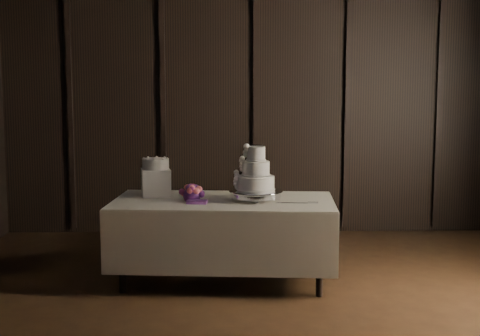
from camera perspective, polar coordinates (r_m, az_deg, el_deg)
name	(u,v)px	position (r m, az deg, el deg)	size (l,w,h in m)	color
room	(277,129)	(4.53, 3.18, 3.31)	(6.08, 7.08, 3.08)	black
display_table	(224,237)	(6.11, -1.41, -5.90)	(2.06, 1.19, 0.76)	silver
cake_stand	(256,196)	(6.00, 1.36, -2.37)	(0.48, 0.48, 0.09)	silver
wedding_cake	(253,173)	(5.95, 1.09, -0.47)	(0.37, 0.33, 0.40)	white
bouquet	(192,194)	(5.98, -4.13, -2.26)	(0.28, 0.38, 0.18)	#BA434B
box_pedestal	(156,182)	(6.29, -7.19, -1.23)	(0.26, 0.26, 0.25)	white
small_cake	(156,164)	(6.27, -7.22, 0.35)	(0.25, 0.25, 0.10)	white
cake_knife	(292,203)	(5.87, 4.44, -3.00)	(0.37, 0.02, 0.01)	silver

